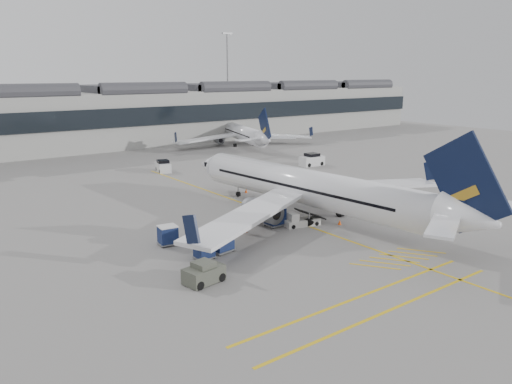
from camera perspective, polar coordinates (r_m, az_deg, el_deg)
ground at (r=41.04m, az=-0.59°, el=-7.77°), size 220.00×220.00×0.00m
terminal at (r=105.64m, az=-24.50°, el=7.52°), size 200.00×20.45×12.40m
light_masts at (r=118.76m, az=-27.23°, el=11.82°), size 113.00×0.60×25.45m
apron_markings at (r=54.35m, az=1.70°, el=-2.42°), size 0.25×60.00×0.01m
airliner_main at (r=52.27m, az=6.50°, el=0.36°), size 36.20×39.69×10.55m
airliner_far at (r=105.22m, az=-1.59°, el=6.73°), size 28.74×31.86×8.73m
belt_loader at (r=50.00m, az=5.17°, el=-3.27°), size 4.51×2.16×1.79m
baggage_cart_a at (r=49.57m, az=2.21°, el=-2.74°), size 1.88×1.56×1.95m
baggage_cart_b at (r=42.50m, az=-3.98°, el=-5.53°), size 2.09×1.82×1.97m
baggage_cart_c at (r=44.86m, az=-10.05°, el=-4.83°), size 1.82×1.56×1.77m
baggage_cart_d at (r=41.19m, az=-5.94°, el=-6.48°), size 1.61×1.36×1.62m
ramp_agent_a at (r=50.11m, az=1.31°, el=-2.79°), size 0.65×0.74×1.69m
ramp_agent_b at (r=47.37m, az=-1.50°, el=-3.63°), size 1.02×0.85×1.90m
pushback_tug at (r=36.80m, az=-5.99°, el=-9.22°), size 3.12×2.21×1.61m
safety_cone_nose at (r=63.50m, az=-1.14°, el=0.15°), size 0.37×0.37×0.52m
safety_cone_engine at (r=50.87m, az=9.55°, el=-3.43°), size 0.36×0.36×0.51m
service_van_mid at (r=78.31m, az=-10.56°, el=2.89°), size 2.57×3.86×1.82m
service_van_right at (r=82.61m, az=6.41°, el=3.65°), size 4.10×2.22×2.05m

